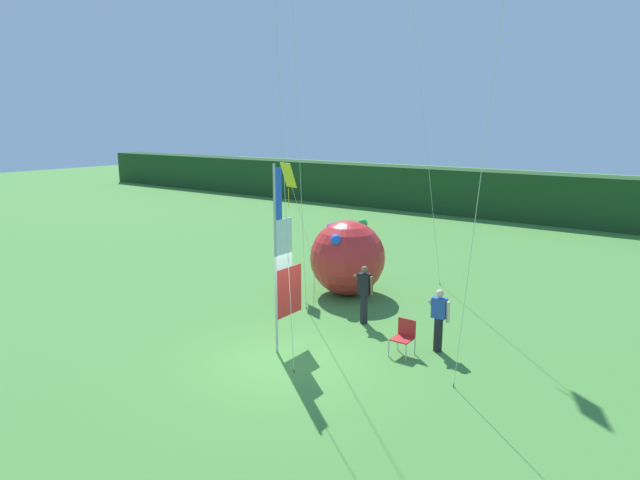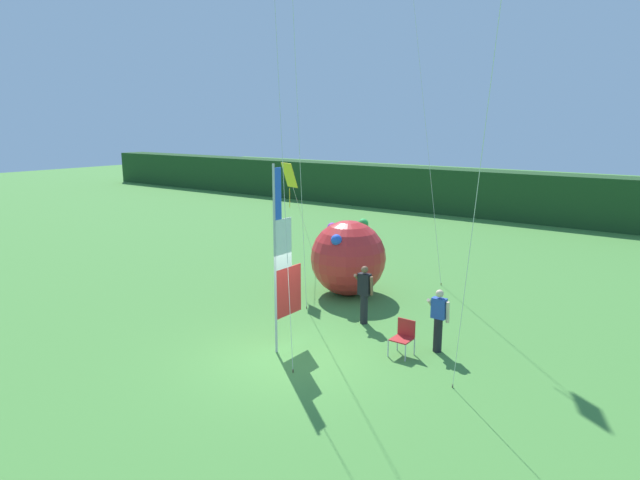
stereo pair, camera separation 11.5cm
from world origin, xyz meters
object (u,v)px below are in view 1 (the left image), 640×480
person_near_banner (439,319)px  person_mid_field (364,293)px  folding_chair (404,335)px  banner_flag (283,263)px  kite_yellow_diamond_1 (289,179)px  inflatable_balloon (347,258)px

person_near_banner → person_mid_field: size_ratio=0.95×
folding_chair → banner_flag: bearing=-150.6°
person_mid_field → kite_yellow_diamond_1: bearing=155.5°
person_near_banner → inflatable_balloon: size_ratio=0.64×
banner_flag → folding_chair: 3.51m
person_near_banner → folding_chair: size_ratio=1.83×
person_mid_field → inflatable_balloon: inflatable_balloon is taller
kite_yellow_diamond_1 → person_near_banner: bearing=-20.4°
person_near_banner → inflatable_balloon: inflatable_balloon is taller
folding_chair → kite_yellow_diamond_1: (-6.29, 3.25, 3.24)m
kite_yellow_diamond_1 → banner_flag: bearing=-52.4°
banner_flag → inflatable_balloon: size_ratio=1.87×
person_mid_field → folding_chair: person_mid_field is taller
inflatable_balloon → folding_chair: inflatable_balloon is taller
person_near_banner → person_mid_field: bearing=167.1°
inflatable_balloon → person_mid_field: bearing=-46.7°
person_mid_field → inflatable_balloon: (-1.92, 2.04, 0.36)m
folding_chair → kite_yellow_diamond_1: size_ratio=0.20×
person_near_banner → kite_yellow_diamond_1: bearing=159.6°
banner_flag → person_mid_field: 3.16m
person_near_banner → kite_yellow_diamond_1: 7.90m
kite_yellow_diamond_1 → folding_chair: bearing=-27.3°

